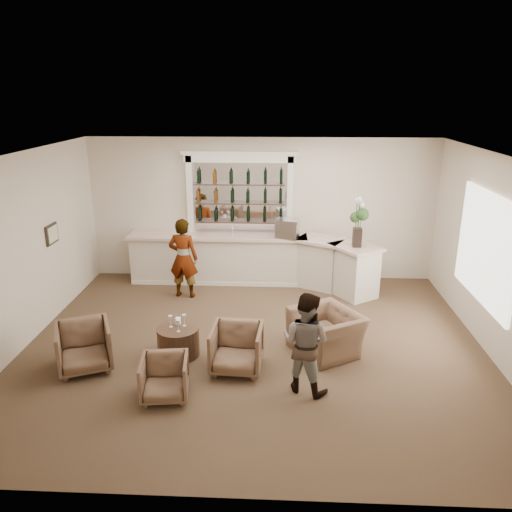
% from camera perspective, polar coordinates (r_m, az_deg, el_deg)
% --- Properties ---
extents(ground, '(8.00, 8.00, 0.00)m').
position_cam_1_polar(ground, '(8.95, -0.23, -10.16)').
color(ground, brown).
rests_on(ground, ground).
extents(room_shell, '(8.04, 7.02, 3.32)m').
position_cam_1_polar(room_shell, '(8.78, 1.05, 5.64)').
color(room_shell, beige).
rests_on(room_shell, ground).
extents(bar_counter, '(5.72, 1.80, 1.14)m').
position_cam_1_polar(bar_counter, '(11.48, -0.27, -0.47)').
color(bar_counter, beige).
rests_on(bar_counter, ground).
extents(back_bar_alcove, '(2.64, 0.25, 3.00)m').
position_cam_1_polar(back_bar_alcove, '(11.52, -1.86, 7.10)').
color(back_bar_alcove, white).
rests_on(back_bar_alcove, ground).
extents(cocktail_table, '(0.71, 0.71, 0.50)m').
position_cam_1_polar(cocktail_table, '(8.64, -8.86, -9.62)').
color(cocktail_table, '#48301F').
rests_on(cocktail_table, ground).
extents(sommelier, '(0.69, 0.51, 1.75)m').
position_cam_1_polar(sommelier, '(10.78, -8.30, -0.25)').
color(sommelier, gray).
rests_on(sommelier, ground).
extents(guest, '(0.94, 0.87, 1.55)m').
position_cam_1_polar(guest, '(7.42, 5.67, -9.82)').
color(guest, gray).
rests_on(guest, ground).
extents(armchair_left, '(1.09, 1.10, 0.77)m').
position_cam_1_polar(armchair_left, '(8.55, -19.07, -9.78)').
color(armchair_left, brown).
rests_on(armchair_left, ground).
extents(armchair_center, '(0.75, 0.77, 0.63)m').
position_cam_1_polar(armchair_center, '(7.56, -10.40, -13.54)').
color(armchair_center, brown).
rests_on(armchair_center, ground).
extents(armchair_right, '(0.84, 0.86, 0.74)m').
position_cam_1_polar(armchair_right, '(8.08, -2.22, -10.51)').
color(armchair_right, brown).
rests_on(armchair_right, ground).
extents(armchair_far, '(1.41, 1.46, 0.72)m').
position_cam_1_polar(armchair_far, '(8.68, 8.03, -8.59)').
color(armchair_far, brown).
rests_on(armchair_far, ground).
extents(espresso_machine, '(0.56, 0.50, 0.42)m').
position_cam_1_polar(espresso_machine, '(11.18, 3.62, 3.15)').
color(espresso_machine, silver).
rests_on(espresso_machine, bar_counter).
extents(flower_vase, '(0.28, 0.28, 1.07)m').
position_cam_1_polar(flower_vase, '(10.62, 11.61, 4.17)').
color(flower_vase, black).
rests_on(flower_vase, bar_counter).
extents(wine_glass_bar_left, '(0.07, 0.07, 0.21)m').
position_cam_1_polar(wine_glass_bar_left, '(11.39, -2.69, 2.89)').
color(wine_glass_bar_left, white).
rests_on(wine_glass_bar_left, bar_counter).
extents(wine_glass_bar_right, '(0.07, 0.07, 0.21)m').
position_cam_1_polar(wine_glass_bar_right, '(11.28, 2.34, 2.74)').
color(wine_glass_bar_right, white).
rests_on(wine_glass_bar_right, bar_counter).
extents(wine_glass_tbl_a, '(0.07, 0.07, 0.21)m').
position_cam_1_polar(wine_glass_tbl_a, '(8.53, -9.73, -7.37)').
color(wine_glass_tbl_a, white).
rests_on(wine_glass_tbl_a, cocktail_table).
extents(wine_glass_tbl_b, '(0.07, 0.07, 0.21)m').
position_cam_1_polar(wine_glass_tbl_b, '(8.53, -8.21, -7.29)').
color(wine_glass_tbl_b, white).
rests_on(wine_glass_tbl_b, cocktail_table).
extents(wine_glass_tbl_c, '(0.07, 0.07, 0.21)m').
position_cam_1_polar(wine_glass_tbl_c, '(8.36, -8.88, -7.89)').
color(wine_glass_tbl_c, white).
rests_on(wine_glass_tbl_c, cocktail_table).
extents(napkin_holder, '(0.08, 0.08, 0.12)m').
position_cam_1_polar(napkin_holder, '(8.63, -8.91, -7.36)').
color(napkin_holder, white).
rests_on(napkin_holder, cocktail_table).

